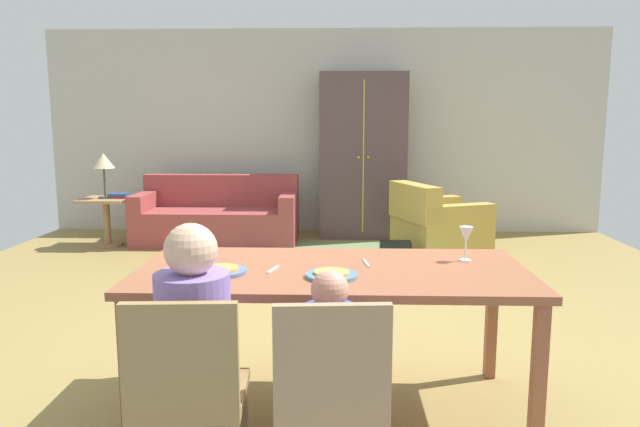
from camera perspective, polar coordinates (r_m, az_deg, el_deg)
The scene contains 23 objects.
ground_plane at distance 5.01m, azimuth -0.52°, elevation -8.55°, with size 7.44×6.38×0.02m, color olive.
back_wall at distance 8.01m, azimuth 0.44°, elevation 7.93°, with size 7.44×0.10×2.70m, color beige.
dining_table at distance 3.02m, azimuth 1.17°, elevation -6.53°, with size 1.97×0.94×0.76m.
plate_near_man at distance 2.94m, azimuth -9.55°, elevation -5.55°, with size 0.25×0.25×0.02m, color slate.
pizza_near_man at distance 2.94m, azimuth -9.56°, elevation -5.27°, with size 0.17×0.17×0.01m, color gold.
plate_near_child at distance 2.82m, azimuth 1.13°, elevation -6.03°, with size 0.25×0.25×0.02m, color teal.
pizza_near_child at distance 2.82m, azimuth 1.13°, elevation -5.74°, with size 0.17×0.17×0.01m, color #DF964A.
wine_glass at distance 3.22m, azimuth 13.99°, elevation -2.17°, with size 0.07×0.07×0.19m.
fork at distance 2.97m, azimuth -4.58°, elevation -5.42°, with size 0.02×0.15×0.01m, color silver.
knife at distance 3.10m, azimuth 4.50°, elevation -4.81°, with size 0.01×0.17×0.01m, color silver.
dining_chair_man at distance 2.38m, azimuth -12.74°, elevation -16.34°, with size 0.45×0.45×0.87m.
person_man at distance 2.53m, azimuth -11.90°, elevation -14.22°, with size 0.30×0.41×1.11m.
dining_chair_child at distance 2.31m, azimuth 1.03°, elevation -16.92°, with size 0.45×0.45×0.87m.
person_child at distance 2.49m, azimuth 0.90°, elevation -16.44°, with size 0.22×0.29×0.92m.
area_rug at distance 6.48m, azimuth 0.86°, elevation -4.36°, with size 2.60×1.80×0.01m, color #6D8656.
couch at distance 7.41m, azimuth -9.88°, elevation -0.44°, with size 1.96×0.86×0.82m.
armchair at distance 6.68m, azimuth 11.24°, elevation -1.36°, with size 1.11×1.10×0.82m.
armoire at distance 7.64m, azimuth 4.15°, elevation 5.60°, with size 1.10×0.59×2.10m.
side_table at distance 7.53m, azimuth -20.02°, elevation -0.12°, with size 0.56×0.56×0.58m.
table_lamp at distance 7.47m, azimuth -20.28°, elevation 4.67°, with size 0.26×0.26×0.54m.
book_lower at distance 7.47m, azimuth -18.72°, elevation 1.56°, with size 0.22×0.16×0.03m, color #A3322D.
book_upper at distance 7.47m, azimuth -18.94°, elevation 1.76°, with size 0.22×0.16×0.03m, color navy.
handbag at distance 6.18m, azimuth 7.32°, elevation -3.88°, with size 0.32×0.16×0.26m, color black.
Camera 1 is at (0.20, -4.18, 1.50)m, focal length 32.97 mm.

